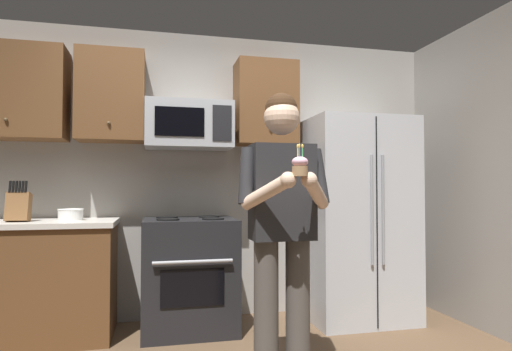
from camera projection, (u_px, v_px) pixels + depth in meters
wall_back at (203, 175)px, 4.02m from camera, size 4.40×0.10×2.60m
oven_range at (189, 274)px, 3.58m from camera, size 0.76×0.70×0.93m
microwave at (189, 125)px, 3.74m from camera, size 0.74×0.41×0.40m
refrigerator at (357, 219)px, 3.90m from camera, size 0.90×0.75×1.80m
cabinet_row_upper at (121, 97)px, 3.66m from camera, size 2.78×0.36×0.76m
counter_left at (18, 281)px, 3.31m from camera, size 1.44×0.66×0.92m
knife_block at (18, 206)px, 3.28m from camera, size 0.16×0.15×0.32m
bowl_large_white at (71, 214)px, 3.43m from camera, size 0.19×0.19×0.09m
person at (282, 217)px, 2.62m from camera, size 0.60×0.48×1.76m
cupcake at (300, 166)px, 2.31m from camera, size 0.09×0.09×0.17m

